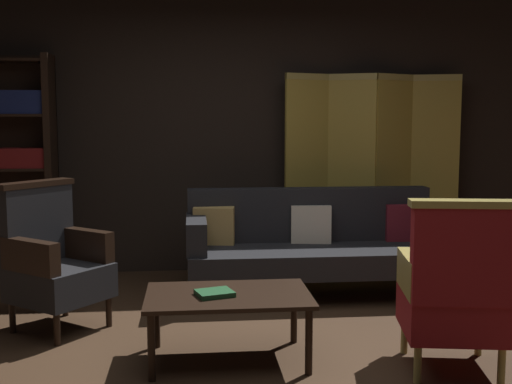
% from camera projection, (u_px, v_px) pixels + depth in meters
% --- Properties ---
extents(ground_plane, '(10.00, 10.00, 0.00)m').
position_uv_depth(ground_plane, '(269.00, 360.00, 3.93)').
color(ground_plane, '#3D2819').
extents(back_wall, '(7.20, 0.10, 2.80)m').
position_uv_depth(back_wall, '(239.00, 127.00, 6.19)').
color(back_wall, black).
rests_on(back_wall, ground_plane).
extents(folding_screen, '(1.72, 0.24, 1.90)m').
position_uv_depth(folding_screen, '(372.00, 170.00, 6.14)').
color(folding_screen, '#B29338').
rests_on(folding_screen, ground_plane).
extents(bookshelf, '(0.90, 0.32, 2.05)m').
position_uv_depth(bookshelf, '(4.00, 163.00, 5.76)').
color(bookshelf, black).
rests_on(bookshelf, ground_plane).
extents(velvet_couch, '(2.12, 0.78, 0.88)m').
position_uv_depth(velvet_couch, '(313.00, 241.00, 5.37)').
color(velvet_couch, black).
rests_on(velvet_couch, ground_plane).
extents(coffee_table, '(1.00, 0.64, 0.42)m').
position_uv_depth(coffee_table, '(228.00, 301.00, 3.88)').
color(coffee_table, black).
rests_on(coffee_table, ground_plane).
extents(armchair_gilt_accent, '(0.67, 0.66, 1.04)m').
position_uv_depth(armchair_gilt_accent, '(455.00, 291.00, 3.67)').
color(armchair_gilt_accent, tan).
rests_on(armchair_gilt_accent, ground_plane).
extents(armchair_wing_left, '(0.81, 0.81, 1.04)m').
position_uv_depth(armchair_wing_left, '(53.00, 260.00, 4.47)').
color(armchair_wing_left, black).
rests_on(armchair_wing_left, ground_plane).
extents(book_green_cloth, '(0.25, 0.23, 0.03)m').
position_uv_depth(book_green_cloth, '(215.00, 293.00, 3.82)').
color(book_green_cloth, '#1E4C28').
rests_on(book_green_cloth, coffee_table).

